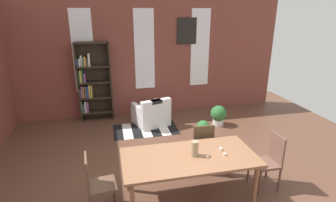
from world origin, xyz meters
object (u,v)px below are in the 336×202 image
potted_plant_by_shelf (203,130)px  bookshelf_tall (92,82)px  vase_on_table (195,148)px  dining_chair_head_left (96,183)px  dining_chair_far_right (201,145)px  dining_table (189,160)px  dining_chair_head_right (269,159)px  armchair_white (151,114)px  potted_plant_corner (218,115)px

potted_plant_by_shelf → bookshelf_tall: bearing=143.8°
bookshelf_tall → potted_plant_by_shelf: size_ratio=4.63×
vase_on_table → dining_chair_head_left: size_ratio=0.26×
dining_chair_head_left → dining_chair_far_right: size_ratio=1.00×
dining_table → dining_chair_head_right: 1.41m
dining_chair_far_right → dining_chair_head_right: size_ratio=1.00×
dining_chair_head_right → potted_plant_by_shelf: dining_chair_head_right is taller
dining_table → potted_plant_by_shelf: size_ratio=4.50×
dining_chair_far_right → armchair_white: 2.40m
dining_table → dining_chair_head_left: bearing=-179.7°
dining_table → vase_on_table: vase_on_table is taller
dining_table → bookshelf_tall: (-1.57, 3.76, 0.38)m
vase_on_table → potted_plant_corner: vase_on_table is taller
dining_table → potted_plant_corner: size_ratio=3.89×
dining_chair_far_right → armchair_white: bearing=103.3°
dining_chair_head_left → dining_chair_far_right: bearing=21.4°
vase_on_table → armchair_white: vase_on_table is taller
vase_on_table → potted_plant_by_shelf: 2.20m
armchair_white → potted_plant_by_shelf: 1.53m
dining_chair_head_right → armchair_white: bearing=116.0°
bookshelf_tall → potted_plant_corner: size_ratio=4.01×
dining_table → bookshelf_tall: size_ratio=0.97×
vase_on_table → potted_plant_corner: bearing=59.5°
dining_chair_far_right → dining_chair_head_right: bearing=-37.5°
dining_chair_head_left → dining_chair_head_right: same height
vase_on_table → potted_plant_corner: size_ratio=0.46×
dining_chair_far_right → dining_chair_head_right: same height
dining_chair_head_right → bookshelf_tall: bearing=128.3°
dining_table → vase_on_table: (0.08, 0.00, 0.20)m
dining_chair_head_left → potted_plant_corner: 3.99m
dining_table → dining_chair_head_right: dining_chair_head_right is taller
bookshelf_tall → dining_chair_head_left: bearing=-87.5°
dining_chair_head_right → dining_chair_far_right: bearing=142.5°
dining_chair_head_left → armchair_white: dining_chair_head_left is taller
dining_chair_head_left → potted_plant_by_shelf: bearing=39.5°
dining_chair_head_left → dining_chair_head_right: (2.80, 0.01, 0.00)m
dining_table → dining_chair_head_right: (1.40, 0.00, -0.17)m
vase_on_table → dining_table: bearing=-180.0°
potted_plant_by_shelf → vase_on_table: bearing=-114.2°
dining_table → potted_plant_corner: bearing=58.3°
dining_chair_far_right → dining_chair_head_right: (0.94, -0.72, 0.00)m
dining_chair_head_right → potted_plant_corner: 2.62m
vase_on_table → dining_chair_head_right: (1.32, 0.00, -0.37)m
vase_on_table → potted_plant_by_shelf: (0.86, 1.92, -0.65)m
dining_table → armchair_white: dining_table is taller
armchair_white → potted_plant_by_shelf: armchair_white is taller
dining_table → dining_chair_head_left: (-1.40, -0.01, -0.17)m
dining_chair_head_right → armchair_white: size_ratio=0.95×
dining_chair_head_left → dining_chair_far_right: 2.00m
vase_on_table → dining_chair_head_left: (-1.48, -0.01, -0.37)m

